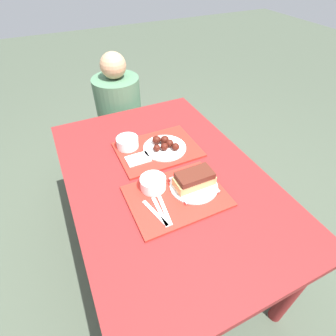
% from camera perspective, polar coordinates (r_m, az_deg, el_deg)
% --- Properties ---
extents(ground_plane, '(12.00, 12.00, 0.00)m').
position_cam_1_polar(ground_plane, '(1.92, -0.37, -18.34)').
color(ground_plane, '#424C3D').
extents(picnic_table, '(0.94, 1.41, 0.76)m').
position_cam_1_polar(picnic_table, '(1.39, -0.49, -4.64)').
color(picnic_table, maroon).
rests_on(picnic_table, ground_plane).
extents(picnic_bench_far, '(0.89, 0.28, 0.44)m').
position_cam_1_polar(picnic_bench_far, '(2.24, -10.43, 5.92)').
color(picnic_bench_far, maroon).
rests_on(picnic_bench_far, ground_plane).
extents(tray_near, '(0.44, 0.33, 0.01)m').
position_cam_1_polar(tray_near, '(1.21, 1.91, -6.14)').
color(tray_near, red).
rests_on(tray_near, picnic_table).
extents(tray_far, '(0.44, 0.33, 0.01)m').
position_cam_1_polar(tray_far, '(1.46, -2.24, 4.03)').
color(tray_far, red).
rests_on(tray_far, picnic_table).
extents(bowl_coleslaw_near, '(0.12, 0.12, 0.06)m').
position_cam_1_polar(bowl_coleslaw_near, '(1.22, -3.27, -3.20)').
color(bowl_coleslaw_near, white).
rests_on(bowl_coleslaw_near, tray_near).
extents(brisket_sandwich_plate, '(0.23, 0.23, 0.09)m').
position_cam_1_polar(brisket_sandwich_plate, '(1.22, 5.71, -2.89)').
color(brisket_sandwich_plate, white).
rests_on(brisket_sandwich_plate, tray_near).
extents(plastic_fork_near, '(0.02, 0.17, 0.00)m').
position_cam_1_polar(plastic_fork_near, '(1.14, -1.77, -9.41)').
color(plastic_fork_near, white).
rests_on(plastic_fork_near, tray_near).
extents(plastic_knife_near, '(0.04, 0.17, 0.00)m').
position_cam_1_polar(plastic_knife_near, '(1.15, -0.76, -9.05)').
color(plastic_knife_near, white).
rests_on(plastic_knife_near, tray_near).
extents(plastic_spoon_near, '(0.06, 0.17, 0.00)m').
position_cam_1_polar(plastic_spoon_near, '(1.14, -2.80, -9.77)').
color(plastic_spoon_near, white).
rests_on(plastic_spoon_near, tray_near).
extents(condiment_packet, '(0.04, 0.03, 0.01)m').
position_cam_1_polar(condiment_packet, '(1.25, 1.25, -3.30)').
color(condiment_packet, '#A59E93').
rests_on(condiment_packet, tray_near).
extents(bowl_coleslaw_far, '(0.12, 0.12, 0.06)m').
position_cam_1_polar(bowl_coleslaw_far, '(1.47, -8.82, 5.64)').
color(bowl_coleslaw_far, white).
rests_on(bowl_coleslaw_far, tray_far).
extents(wings_plate_far, '(0.24, 0.24, 0.06)m').
position_cam_1_polar(wings_plate_far, '(1.45, -0.77, 4.95)').
color(wings_plate_far, white).
rests_on(wings_plate_far, tray_far).
extents(napkin_far, '(0.12, 0.09, 0.01)m').
position_cam_1_polar(napkin_far, '(1.39, -6.52, 1.97)').
color(napkin_far, white).
rests_on(napkin_far, tray_far).
extents(person_seated_across, '(0.34, 0.34, 0.65)m').
position_cam_1_polar(person_seated_across, '(2.08, -10.73, 13.54)').
color(person_seated_across, '#477051').
rests_on(person_seated_across, picnic_bench_far).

